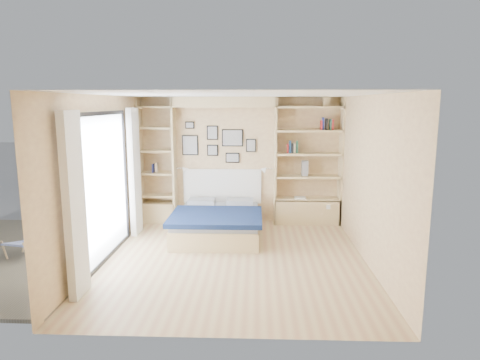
{
  "coord_description": "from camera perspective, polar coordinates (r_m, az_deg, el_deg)",
  "views": [
    {
      "loc": [
        0.33,
        -6.27,
        2.38
      ],
      "look_at": [
        0.05,
        0.9,
        1.09
      ],
      "focal_mm": 32.0,
      "sensor_mm": 36.0,
      "label": 1
    }
  ],
  "objects": [
    {
      "name": "reading_lamps",
      "position": [
        8.4,
        -2.1,
        1.44
      ],
      "size": [
        1.92,
        0.12,
        0.15
      ],
      "color": "silver",
      "rests_on": "ground"
    },
    {
      "name": "deck_chair",
      "position": [
        7.56,
        -26.24,
        -6.67
      ],
      "size": [
        0.53,
        0.74,
        0.68
      ],
      "rotation": [
        0.0,
        0.0,
        -0.19
      ],
      "color": "tan",
      "rests_on": "ground"
    },
    {
      "name": "deck",
      "position": [
        7.78,
        -28.65,
        -8.9
      ],
      "size": [
        3.2,
        4.0,
        0.05
      ],
      "primitive_type": "cube",
      "color": "#69604E",
      "rests_on": "ground"
    },
    {
      "name": "room_shell",
      "position": [
        7.93,
        -2.98,
        0.75
      ],
      "size": [
        4.5,
        4.5,
        4.5
      ],
      "color": "#DCBC82",
      "rests_on": "ground"
    },
    {
      "name": "bed",
      "position": [
        7.8,
        -2.96,
        -5.56
      ],
      "size": [
        1.58,
        2.02,
        1.07
      ],
      "color": "#E8CF8B",
      "rests_on": "ground"
    },
    {
      "name": "ground",
      "position": [
        6.72,
        -0.75,
        -10.53
      ],
      "size": [
        4.5,
        4.5,
        0.0
      ],
      "primitive_type": "plane",
      "color": "tan",
      "rests_on": "ground"
    },
    {
      "name": "shelf_decor",
      "position": [
        8.41,
        8.13,
        5.52
      ],
      "size": [
        3.54,
        0.23,
        2.03
      ],
      "color": "#A51E1E",
      "rests_on": "ground"
    },
    {
      "name": "photo_gallery",
      "position": [
        8.57,
        -3.03,
        5.01
      ],
      "size": [
        1.48,
        0.02,
        0.82
      ],
      "color": "black",
      "rests_on": "ground"
    }
  ]
}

